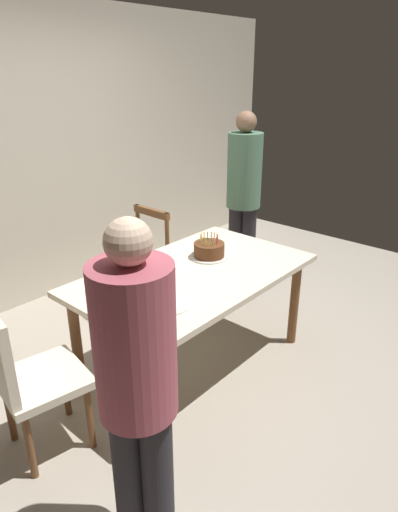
% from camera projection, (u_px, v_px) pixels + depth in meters
% --- Properties ---
extents(ground, '(6.40, 6.40, 0.00)m').
position_uv_depth(ground, '(195.00, 363.00, 3.37)').
color(ground, '#9E9384').
extents(back_wall, '(6.40, 0.10, 2.60)m').
position_uv_depth(back_wall, '(38.00, 158.00, 3.99)').
color(back_wall, beige).
rests_on(back_wall, ground).
extents(dining_table, '(1.65, 0.99, 0.75)m').
position_uv_depth(dining_table, '(194.00, 283.00, 3.11)').
color(dining_table, beige).
rests_on(dining_table, ground).
extents(birthday_cake, '(0.28, 0.28, 0.18)m').
position_uv_depth(birthday_cake, '(209.00, 250.00, 3.29)').
color(birthday_cake, silver).
rests_on(birthday_cake, dining_table).
extents(plate_near_celebrant, '(0.22, 0.22, 0.01)m').
position_uv_depth(plate_near_celebrant, '(171.00, 306.00, 2.63)').
color(plate_near_celebrant, white).
rests_on(plate_near_celebrant, dining_table).
extents(plate_far_side, '(0.22, 0.22, 0.01)m').
position_uv_depth(plate_far_side, '(163.00, 266.00, 3.16)').
color(plate_far_side, white).
rests_on(plate_far_side, dining_table).
extents(fork_near_celebrant, '(0.18, 0.04, 0.01)m').
position_uv_depth(fork_near_celebrant, '(149.00, 316.00, 2.53)').
color(fork_near_celebrant, silver).
rests_on(fork_near_celebrant, dining_table).
extents(fork_far_side, '(0.18, 0.04, 0.01)m').
position_uv_depth(fork_far_side, '(146.00, 274.00, 3.04)').
color(fork_far_side, silver).
rests_on(fork_far_side, dining_table).
extents(chair_spindle_back, '(0.44, 0.44, 0.95)m').
position_uv_depth(chair_spindle_back, '(139.00, 269.00, 3.83)').
color(chair_spindle_back, beige).
rests_on(chair_spindle_back, ground).
extents(chair_upholstered, '(0.51, 0.51, 0.95)m').
position_uv_depth(chair_upholstered, '(25.00, 374.00, 2.40)').
color(chair_upholstered, beige).
rests_on(chair_upholstered, ground).
extents(person_celebrant, '(0.32, 0.32, 1.57)m').
position_uv_depth(person_celebrant, '(137.00, 382.00, 1.77)').
color(person_celebrant, '#262328').
rests_on(person_celebrant, ground).
extents(person_guest, '(0.32, 0.32, 1.69)m').
position_uv_depth(person_guest, '(244.00, 191.00, 4.22)').
color(person_guest, '#262328').
rests_on(person_guest, ground).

